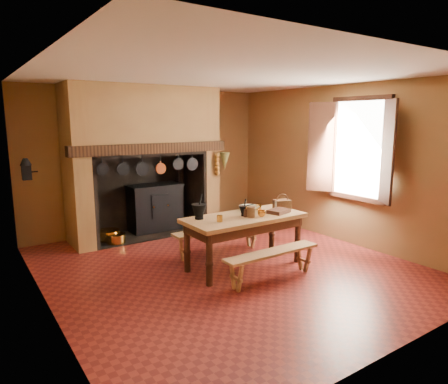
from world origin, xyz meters
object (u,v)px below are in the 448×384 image
Objects in this scene: bench_front at (272,258)px; wicker_basket at (282,204)px; work_table at (244,224)px; coffee_grinder at (248,212)px; iron_range at (155,207)px; mixing_bowl at (249,208)px.

wicker_basket reaches higher than bench_front.
coffee_grinder is (0.02, -0.05, 0.19)m from work_table.
coffee_grinder is at bearing -84.05° from iron_range.
wicker_basket is (1.05, -2.54, 0.38)m from iron_range.
wicker_basket is at bearing -67.52° from iron_range.
wicker_basket is at bearing 40.92° from bench_front.
coffee_grinder is 0.62× the size of wicker_basket.
bench_front is (0.00, -0.64, -0.35)m from work_table.
coffee_grinder is 0.64× the size of mixing_bowl.
wicker_basket is at bearing 3.72° from work_table.
work_table is 0.72m from bench_front.
bench_front is at bearing -69.22° from coffee_grinder.
coffee_grinder reaches higher than work_table.
iron_range is 2.41m from mixing_bowl.
mixing_bowl is at bearing 173.26° from wicker_basket.
bench_front is 1.07m from mixing_bowl.
work_table is 6.14× the size of wicker_basket.
iron_range is at bearing 118.36° from coffee_grinder.
mixing_bowl is 0.98× the size of wicker_basket.
work_table is 9.85× the size of coffee_grinder.
wicker_basket reaches higher than coffee_grinder.
bench_front is 0.80m from coffee_grinder.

